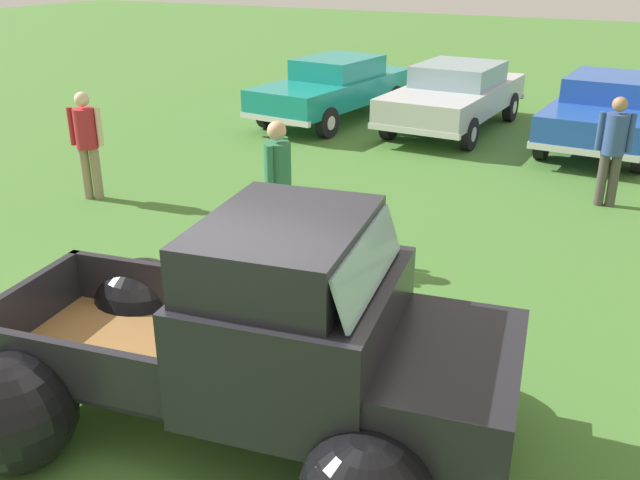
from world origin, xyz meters
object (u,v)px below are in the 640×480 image
at_px(vintage_pickup_truck, 268,354).
at_px(show_car_1, 455,94).
at_px(spectator_0, 613,145).
at_px(spectator_2, 278,181).
at_px(show_car_2, 608,109).
at_px(spectator_1, 87,139).
at_px(show_car_0, 335,86).

relative_size(vintage_pickup_truck, show_car_1, 1.03).
relative_size(spectator_0, spectator_2, 0.95).
bearing_deg(show_car_2, spectator_1, -41.18).
bearing_deg(show_car_0, show_car_2, 98.66).
bearing_deg(spectator_0, show_car_0, 52.20).
xyz_separation_m(show_car_2, spectator_0, (0.51, -3.67, 0.19)).
xyz_separation_m(show_car_1, spectator_2, (0.21, -7.87, 0.25)).
height_order(vintage_pickup_truck, spectator_2, vintage_pickup_truck).
xyz_separation_m(spectator_1, spectator_2, (3.87, -0.61, 0.06)).
relative_size(show_car_2, spectator_0, 2.71).
distance_m(vintage_pickup_truck, spectator_2, 3.61).
xyz_separation_m(vintage_pickup_truck, show_car_0, (-4.77, 10.60, 0.03)).
bearing_deg(spectator_1, show_car_2, -68.54).
bearing_deg(show_car_1, vintage_pickup_truck, 12.18).
xyz_separation_m(vintage_pickup_truck, show_car_1, (-2.00, 11.00, 0.03)).
distance_m(vintage_pickup_truck, spectator_0, 7.45).
distance_m(show_car_0, spectator_0, 7.29).
xyz_separation_m(spectator_0, spectator_1, (-7.36, -3.51, 0.01)).
bearing_deg(show_car_0, show_car_1, 103.78).
distance_m(vintage_pickup_truck, show_car_2, 10.99).
distance_m(show_car_0, spectator_2, 8.05).
distance_m(spectator_0, spectator_2, 5.40).
xyz_separation_m(show_car_1, spectator_0, (3.69, -3.75, 0.19)).
xyz_separation_m(show_car_1, spectator_1, (-3.67, -7.27, 0.19)).
height_order(show_car_1, show_car_2, same).
height_order(vintage_pickup_truck, show_car_0, vintage_pickup_truck).
relative_size(show_car_0, spectator_2, 2.68).
bearing_deg(show_car_2, vintage_pickup_truck, -3.77).
distance_m(show_car_2, spectator_0, 3.71).
height_order(vintage_pickup_truck, spectator_0, vintage_pickup_truck).
xyz_separation_m(show_car_0, spectator_1, (-0.89, -6.87, 0.20)).
bearing_deg(show_car_1, spectator_0, 46.42).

